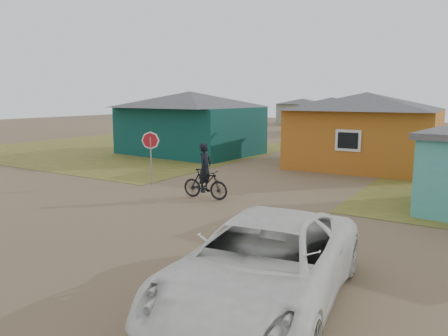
# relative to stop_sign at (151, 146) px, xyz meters

# --- Properties ---
(ground) EXTENTS (120.00, 120.00, 0.00)m
(ground) POSITION_rel_stop_sign_xyz_m (3.70, -4.27, -1.68)
(ground) COLOR brown
(grass_nw) EXTENTS (20.00, 18.00, 0.00)m
(grass_nw) POSITION_rel_stop_sign_xyz_m (-10.30, 8.73, -1.67)
(grass_nw) COLOR olive
(grass_nw) RESTS_ON ground
(house_teal) EXTENTS (8.93, 7.08, 4.00)m
(house_teal) POSITION_rel_stop_sign_xyz_m (-4.80, 9.23, 0.38)
(house_teal) COLOR #093531
(house_teal) RESTS_ON ground
(house_yellow) EXTENTS (7.72, 6.76, 3.90)m
(house_yellow) POSITION_rel_stop_sign_xyz_m (6.20, 9.73, 0.33)
(house_yellow) COLOR #AE5F1A
(house_yellow) RESTS_ON ground
(house_pale_west) EXTENTS (7.04, 6.15, 3.60)m
(house_pale_west) POSITION_rel_stop_sign_xyz_m (-2.30, 29.73, 0.18)
(house_pale_west) COLOR gray
(house_pale_west) RESTS_ON ground
(house_pale_north) EXTENTS (6.28, 5.81, 3.40)m
(house_pale_north) POSITION_rel_stop_sign_xyz_m (-10.30, 41.73, 0.08)
(house_pale_north) COLOR gray
(house_pale_north) RESTS_ON ground
(stop_sign) EXTENTS (0.74, 0.14, 2.26)m
(stop_sign) POSITION_rel_stop_sign_xyz_m (0.00, 0.00, 0.00)
(stop_sign) COLOR gray
(stop_sign) RESTS_ON ground
(cyclist) EXTENTS (1.84, 0.68, 2.03)m
(cyclist) POSITION_rel_stop_sign_xyz_m (3.24, -0.74, -0.93)
(cyclist) COLOR black
(cyclist) RESTS_ON ground
(vehicle) EXTENTS (3.36, 5.95, 1.57)m
(vehicle) POSITION_rel_stop_sign_xyz_m (8.80, -7.02, -0.89)
(vehicle) COLOR white
(vehicle) RESTS_ON ground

